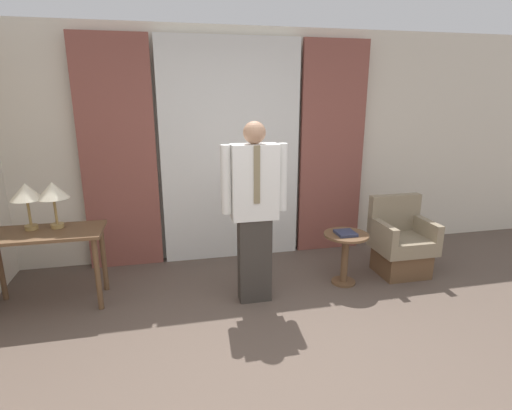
{
  "coord_description": "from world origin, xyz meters",
  "views": [
    {
      "loc": [
        -0.74,
        -2.09,
        1.96
      ],
      "look_at": [
        0.01,
        1.24,
        1.01
      ],
      "focal_mm": 28.0,
      "sensor_mm": 36.0,
      "label": 1
    }
  ],
  "objects": [
    {
      "name": "table_lamp_left",
      "position": [
        -2.02,
        1.82,
        1.09
      ],
      "size": [
        0.28,
        0.28,
        0.44
      ],
      "color": "#9E7F47",
      "rests_on": "desk"
    },
    {
      "name": "side_table",
      "position": [
        1.03,
        1.52,
        0.38
      ],
      "size": [
        0.46,
        0.46,
        0.56
      ],
      "color": "brown",
      "rests_on": "ground_plane"
    },
    {
      "name": "curtain_drape_left",
      "position": [
        -1.26,
        2.53,
        1.29
      ],
      "size": [
        0.81,
        0.06,
        2.58
      ],
      "color": "brown",
      "rests_on": "ground_plane"
    },
    {
      "name": "curtain_sheer_center",
      "position": [
        0.0,
        2.53,
        1.29
      ],
      "size": [
        1.63,
        0.06,
        2.58
      ],
      "color": "white",
      "rests_on": "ground_plane"
    },
    {
      "name": "table_lamp_right",
      "position": [
        -1.79,
        1.82,
        1.09
      ],
      "size": [
        0.28,
        0.28,
        0.44
      ],
      "color": "#9E7F47",
      "rests_on": "desk"
    },
    {
      "name": "person",
      "position": [
        0.03,
        1.39,
        0.95
      ],
      "size": [
        0.62,
        0.21,
        1.73
      ],
      "color": "#38332D",
      "rests_on": "ground_plane"
    },
    {
      "name": "armchair",
      "position": [
        1.76,
        1.63,
        0.33
      ],
      "size": [
        0.6,
        0.54,
        0.86
      ],
      "color": "brown",
      "rests_on": "ground_plane"
    },
    {
      "name": "desk",
      "position": [
        -1.9,
        1.72,
        0.61
      ],
      "size": [
        1.07,
        0.52,
        0.74
      ],
      "color": "brown",
      "rests_on": "ground_plane"
    },
    {
      "name": "curtain_drape_right",
      "position": [
        1.26,
        2.53,
        1.29
      ],
      "size": [
        0.81,
        0.06,
        2.58
      ],
      "color": "brown",
      "rests_on": "ground_plane"
    },
    {
      "name": "book",
      "position": [
        1.02,
        1.5,
        0.57
      ],
      "size": [
        0.19,
        0.2,
        0.03
      ],
      "color": "#2D334C",
      "rests_on": "side_table"
    },
    {
      "name": "wall_back",
      "position": [
        0.0,
        2.66,
        1.35
      ],
      "size": [
        10.0,
        0.06,
        2.7
      ],
      "color": "silver",
      "rests_on": "ground_plane"
    },
    {
      "name": "ground_plane",
      "position": [
        0.0,
        0.0,
        0.0
      ],
      "size": [
        16.0,
        16.0,
        0.0
      ],
      "primitive_type": "plane",
      "color": "brown"
    }
  ]
}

